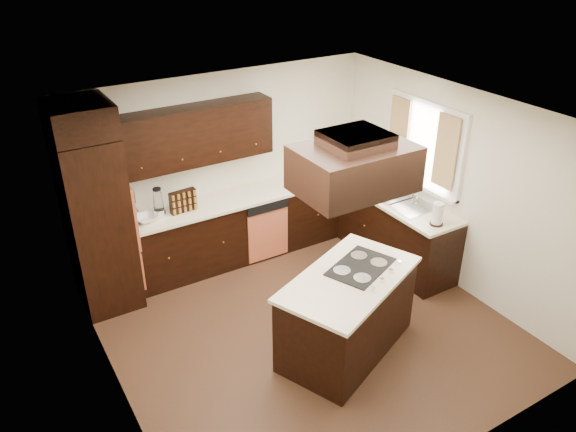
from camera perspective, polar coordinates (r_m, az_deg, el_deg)
The scene contains 30 objects.
floor at distance 6.58m, azimuth 2.00°, elevation -11.31°, with size 4.20×4.20×0.02m, color brown.
ceiling at distance 5.35m, azimuth 2.45°, elevation 10.08°, with size 4.20×4.20×0.02m, color white.
wall_back at distance 7.53m, azimuth -6.64°, elevation 5.10°, with size 4.20×0.02×2.50m, color silver.
wall_front at distance 4.57m, azimuth 17.19°, elevation -12.91°, with size 4.20×0.02×2.50m, color silver.
wall_left at distance 5.18m, azimuth -17.91°, elevation -7.63°, with size 0.02×4.20×2.50m, color silver.
wall_right at distance 7.12m, azimuth 16.58°, elevation 2.70°, with size 0.02×4.20×2.50m, color silver.
oven_column at distance 6.78m, azimuth -18.73°, elevation -0.77°, with size 0.65×0.75×2.12m, color black.
wall_oven_face at distance 6.82m, azimuth -15.98°, elevation 0.39°, with size 0.05×0.62×0.78m, color #D86A45.
base_cabinets_back at distance 7.64m, azimuth -5.08°, elevation -1.21°, with size 2.93×0.60×0.88m, color black.
base_cabinets_right at distance 7.85m, azimuth 9.53°, elevation -0.69°, with size 0.60×2.40×0.88m, color black.
countertop_back at distance 7.42m, azimuth -5.18°, elevation 1.84°, with size 2.93×0.63×0.04m, color #F7EECC.
countertop_right at distance 7.63m, azimuth 9.71°, elevation 2.32°, with size 0.63×2.40×0.04m, color #F7EECC.
upper_cabinets at distance 7.02m, azimuth -9.46°, elevation 8.09°, with size 2.00×0.34×0.72m, color black.
dishwasher_front at distance 7.55m, azimuth -2.08°, elevation -1.88°, with size 0.60×0.05×0.72m, color #D86A45.
window_frame at distance 7.29m, azimuth 13.68°, elevation 7.09°, with size 0.06×1.32×1.12m, color white.
window_pane at distance 7.31m, azimuth 13.84°, elevation 7.13°, with size 0.00×1.20×1.00m, color white.
curtain_left at distance 6.96m, azimuth 15.74°, elevation 6.28°, with size 0.02×0.34×0.90m, color beige.
curtain_right at distance 7.52m, azimuth 11.18°, elevation 8.40°, with size 0.02×0.34×0.90m, color beige.
sink_rim at distance 7.40m, azimuth 11.54°, elevation 1.49°, with size 0.52×0.84×0.01m, color silver.
island at distance 6.06m, azimuth 6.02°, elevation -9.96°, with size 1.52×0.83×0.88m, color black.
island_top at distance 5.79m, azimuth 6.24°, elevation -6.36°, with size 1.58×0.89×0.04m, color #F7EECC.
cooktop at distance 5.95m, azimuth 7.38°, elevation -5.12°, with size 0.72×0.48×0.01m, color black.
range_hood at distance 5.11m, azimuth 6.72°, elevation 4.84°, with size 1.05×0.72×0.42m, color black.
hood_duct at distance 5.01m, azimuth 6.89°, elevation 7.73°, with size 0.55×0.50×0.13m, color black.
blender_base at distance 7.03m, azimuth -12.91°, elevation 0.31°, with size 0.15×0.15×0.10m, color silver.
blender_pitcher at distance 6.95m, azimuth -13.07°, elevation 1.62°, with size 0.13×0.13×0.26m, color silver.
spice_rack at distance 7.06m, azimuth -10.62°, elevation 1.50°, with size 0.34×0.08×0.28m, color black.
mixing_bowl at distance 6.97m, azimuth -14.25°, elevation -0.25°, with size 0.28×0.28×0.07m, color white.
soap_bottle at distance 7.76m, azimuth 7.94°, elevation 3.93°, with size 0.10×0.10×0.21m, color white.
paper_towel at distance 6.86m, azimuth 14.94°, elevation 0.20°, with size 0.13×0.13×0.29m, color white.
Camera 1 is at (-2.83, -4.24, 4.15)m, focal length 35.00 mm.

